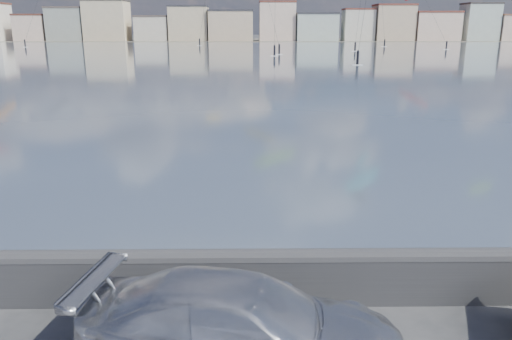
{
  "coord_description": "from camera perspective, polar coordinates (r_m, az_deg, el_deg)",
  "views": [
    {
      "loc": [
        0.89,
        -5.54,
        4.94
      ],
      "look_at": [
        1.0,
        4.0,
        2.2
      ],
      "focal_mm": 35.0,
      "sensor_mm": 36.0,
      "label": 1
    }
  ],
  "objects": [
    {
      "name": "seawall",
      "position": [
        9.37,
        -6.16,
        -11.82
      ],
      "size": [
        400.0,
        0.36,
        1.08
      ],
      "color": "#28282B",
      "rests_on": "ground"
    },
    {
      "name": "car_silver",
      "position": [
        7.62,
        -1.43,
        -17.71
      ],
      "size": [
        5.17,
        2.84,
        1.42
      ],
      "primitive_type": "imported",
      "rotation": [
        0.0,
        0.0,
        1.39
      ],
      "color": "silver",
      "rests_on": "ground"
    },
    {
      "name": "bay_water",
      "position": [
        97.17,
        -1.24,
        13.09
      ],
      "size": [
        500.0,
        177.0,
        0.0
      ],
      "primitive_type": "cube",
      "color": "#37445E",
      "rests_on": "ground"
    },
    {
      "name": "far_shore_strip",
      "position": [
        205.6,
        -0.97,
        14.62
      ],
      "size": [
        500.0,
        60.0,
        0.0
      ],
      "primitive_type": "cube",
      "color": "#4C473D",
      "rests_on": "ground"
    },
    {
      "name": "far_buildings",
      "position": [
        191.55,
        -0.59,
        16.33
      ],
      "size": [
        240.79,
        13.26,
        14.6
      ],
      "color": "beige",
      "rests_on": "ground"
    }
  ]
}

